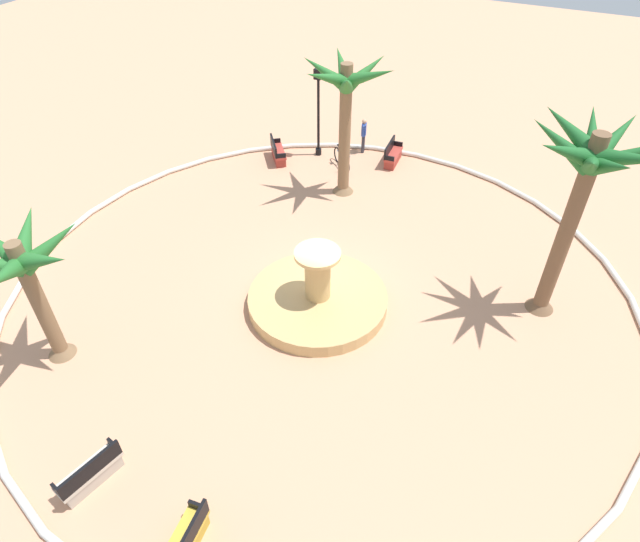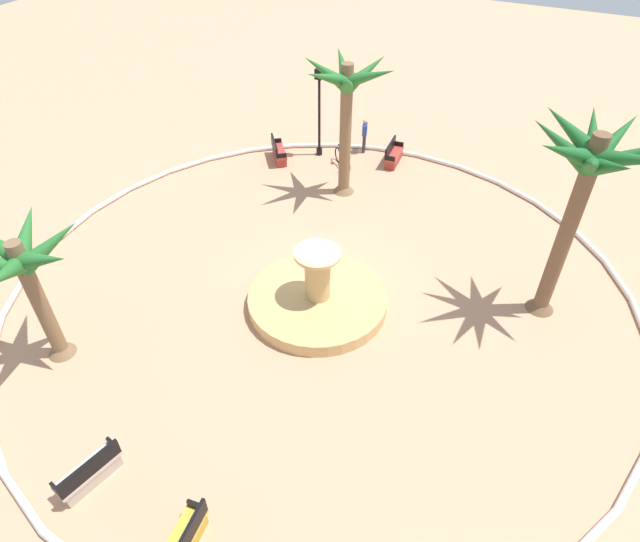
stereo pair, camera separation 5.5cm
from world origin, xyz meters
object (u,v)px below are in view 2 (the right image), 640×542
palm_tree_near_fountain (25,270)px  bench_north (393,156)px  palm_tree_mid_plaza (346,98)px  bench_east (279,153)px  fountain (318,298)px  bench_west (90,473)px  bicycle_red_frame (342,159)px  lamppost (319,105)px  person_cyclist_helmet (365,134)px  palm_tree_by_curb (587,177)px

palm_tree_near_fountain → bench_north: 16.30m
palm_tree_mid_plaza → bench_east: palm_tree_mid_plaza is taller
palm_tree_mid_plaza → bench_east: 5.52m
fountain → bench_north: fountain is taller
palm_tree_near_fountain → bench_east: palm_tree_near_fountain is taller
bench_north → bench_west: bearing=86.4°
bench_north → bicycle_red_frame: (1.96, 1.37, 0.04)m
fountain → bench_east: size_ratio=2.90×
palm_tree_near_fountain → bench_north: bearing=-107.9°
fountain → bench_east: (5.94, -7.98, 0.03)m
fountain → bicycle_red_frame: bearing=-70.8°
lamppost → palm_tree_mid_plaza: bearing=133.3°
bench_north → person_cyclist_helmet: size_ratio=0.99×
palm_tree_near_fountain → bicycle_red_frame: size_ratio=3.38×
palm_tree_by_curb → bench_north: palm_tree_by_curb is taller
fountain → lamppost: lamppost is taller
bench_east → bench_west: 16.33m
bench_east → bench_north: 5.31m
palm_tree_by_curb → bench_north: bearing=-42.5°
bench_east → bench_north: bearing=-156.9°
lamppost → bicycle_red_frame: 2.62m
bench_north → lamppost: bearing=12.7°
palm_tree_near_fountain → palm_tree_by_curb: (-12.59, -8.24, 1.69)m
fountain → palm_tree_by_curb: bearing=-155.2°
palm_tree_by_curb → person_cyclist_helmet: bearing=-38.6°
palm_tree_near_fountain → person_cyclist_helmet: (-3.31, -15.66, -2.32)m
palm_tree_mid_plaza → bench_north: 5.13m
bench_west → lamppost: bearing=-82.4°
bicycle_red_frame → person_cyclist_helmet: (-0.33, -1.77, 0.54)m
palm_tree_mid_plaza → fountain: bearing=107.3°
bench_west → fountain: bearing=-105.4°
fountain → palm_tree_by_curb: size_ratio=0.71×
palm_tree_by_curb → bicycle_red_frame: palm_tree_by_curb is taller
palm_tree_by_curb → bench_east: palm_tree_by_curb is taller
bench_north → lamppost: 4.10m
palm_tree_mid_plaza → bicycle_red_frame: (0.90, -1.91, -3.76)m
palm_tree_near_fountain → bench_west: palm_tree_near_fountain is taller
bicycle_red_frame → palm_tree_by_curb: bearing=149.6°
palm_tree_near_fountain → palm_tree_mid_plaza: 12.62m
bench_east → person_cyclist_helmet: person_cyclist_helmet is taller
person_cyclist_helmet → palm_tree_by_curb: bearing=141.4°
fountain → bench_north: size_ratio=2.78×
fountain → bench_west: (2.19, 7.91, 0.03)m
bicycle_red_frame → bench_west: bearing=92.9°
palm_tree_mid_plaza → person_cyclist_helmet: (0.57, -3.68, -3.21)m
bench_west → person_cyclist_helmet: person_cyclist_helmet is taller
lamppost → bicycle_red_frame: (-1.46, 0.60, -2.09)m
lamppost → fountain: bearing=115.8°
palm_tree_near_fountain → person_cyclist_helmet: palm_tree_near_fountain is taller
palm_tree_near_fountain → person_cyclist_helmet: size_ratio=2.67×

